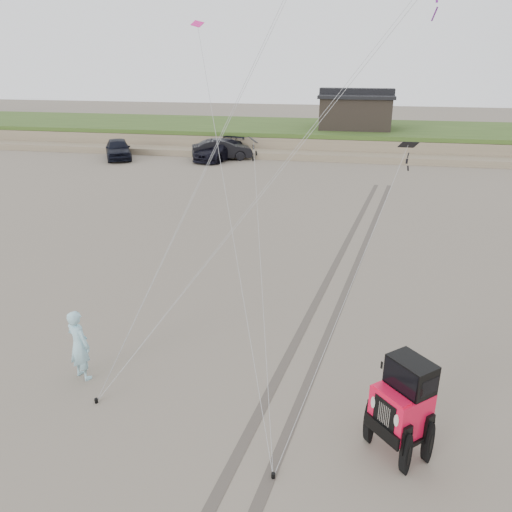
# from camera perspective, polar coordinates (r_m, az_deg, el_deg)

# --- Properties ---
(ground) EXTENTS (160.00, 160.00, 0.00)m
(ground) POSITION_cam_1_polar(r_m,az_deg,el_deg) (12.12, -1.75, -16.90)
(ground) COLOR #6B6054
(ground) RESTS_ON ground
(dune_ridge) EXTENTS (160.00, 14.25, 1.73)m
(dune_ridge) POSITION_cam_1_polar(r_m,az_deg,el_deg) (47.25, 8.61, 13.33)
(dune_ridge) COLOR #7A6B54
(dune_ridge) RESTS_ON ground
(cabin) EXTENTS (6.40, 5.40, 3.35)m
(cabin) POSITION_cam_1_polar(r_m,az_deg,el_deg) (46.42, 11.31, 16.02)
(cabin) COLOR black
(cabin) RESTS_ON dune_ridge
(truck_a) EXTENTS (3.83, 4.98, 1.58)m
(truck_a) POSITION_cam_1_polar(r_m,az_deg,el_deg) (42.04, -15.49, 11.73)
(truck_a) COLOR black
(truck_a) RESTS_ON ground
(truck_b) EXTENTS (5.02, 3.12, 1.56)m
(truck_b) POSITION_cam_1_polar(r_m,az_deg,el_deg) (40.41, -3.90, 12.06)
(truck_b) COLOR black
(truck_b) RESTS_ON ground
(truck_c) EXTENTS (3.51, 5.68, 1.54)m
(truck_c) POSITION_cam_1_polar(r_m,az_deg,el_deg) (40.37, -4.28, 12.02)
(truck_c) COLOR black
(truck_c) RESTS_ON ground
(jeep) EXTENTS (4.75, 4.57, 1.72)m
(jeep) POSITION_cam_1_polar(r_m,az_deg,el_deg) (10.89, 16.09, -17.31)
(jeep) COLOR #F10F37
(jeep) RESTS_ON ground
(man) EXTENTS (0.81, 0.69, 1.88)m
(man) POSITION_cam_1_polar(r_m,az_deg,el_deg) (13.30, -19.57, -9.54)
(man) COLOR #95D3E6
(man) RESTS_ON ground
(stake_main) EXTENTS (0.08, 0.08, 0.12)m
(stake_main) POSITION_cam_1_polar(r_m,az_deg,el_deg) (12.78, -17.80, -15.47)
(stake_main) COLOR black
(stake_main) RESTS_ON ground
(stake_aux) EXTENTS (0.08, 0.08, 0.12)m
(stake_aux) POSITION_cam_1_polar(r_m,az_deg,el_deg) (10.52, 1.99, -23.79)
(stake_aux) COLOR black
(stake_aux) RESTS_ON ground
(tire_tracks) EXTENTS (5.22, 29.74, 0.01)m
(tire_tracks) POSITION_cam_1_polar(r_m,az_deg,el_deg) (18.80, 9.66, -2.28)
(tire_tracks) COLOR #4C443D
(tire_tracks) RESTS_ON ground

